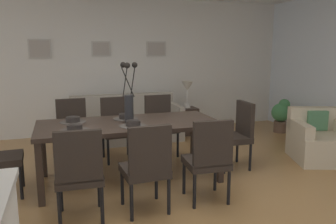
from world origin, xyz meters
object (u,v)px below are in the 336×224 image
(centerpiece_vase, at_px, (129,100))
(armchair, at_px, (321,141))
(framed_picture_left, at_px, (40,49))
(bowl_far_left, at_px, (133,123))
(framed_picture_center, at_px, (101,49))
(dining_chair_far_left, at_px, (147,164))
(dining_chair_head_east, at_px, (237,132))
(dining_chair_near_right, at_px, (73,128))
(dining_chair_near_left, at_px, (79,171))
(dining_chair_far_right, at_px, (117,125))
(dining_table, at_px, (129,127))
(bowl_far_right, at_px, (126,116))
(side_table, at_px, (187,121))
(sofa, at_px, (126,125))
(potted_plant, at_px, (281,114))
(bowl_near_left, at_px, (75,127))
(table_lamp, at_px, (187,89))
(dining_chair_mid_left, at_px, (209,157))
(framed_picture_right, at_px, (156,49))
(dining_chair_mid_right, at_px, (160,122))
(bowl_near_right, at_px, (73,119))

(centerpiece_vase, xyz_separation_m, armchair, (2.86, -0.11, -0.74))
(centerpiece_vase, xyz_separation_m, framed_picture_left, (-1.09, 2.56, 0.62))
(bowl_far_left, bearing_deg, framed_picture_center, 90.00)
(dining_chair_far_left, bearing_deg, dining_chair_head_east, 31.17)
(dining_chair_near_right, relative_size, dining_chair_far_left, 1.00)
(dining_chair_near_left, bearing_deg, bowl_far_left, 45.76)
(dining_chair_near_left, distance_m, dining_chair_far_right, 1.92)
(dining_table, height_order, bowl_far_right, bowl_far_right)
(bowl_far_left, bearing_deg, dining_chair_head_east, 8.14)
(centerpiece_vase, bearing_deg, bowl_far_left, -90.23)
(dining_table, height_order, side_table, dining_table)
(dining_chair_near_right, bearing_deg, side_table, 25.40)
(dining_chair_near_left, height_order, sofa, dining_chair_near_left)
(potted_plant, bearing_deg, bowl_near_left, -156.48)
(bowl_near_left, distance_m, bowl_far_left, 0.66)
(sofa, bearing_deg, table_lamp, 1.55)
(dining_chair_mid_left, relative_size, bowl_far_right, 5.41)
(bowl_far_right, relative_size, side_table, 0.33)
(dining_chair_near_left, xyz_separation_m, bowl_far_right, (0.66, 1.13, 0.27))
(dining_chair_head_east, relative_size, potted_plant, 1.37)
(dining_table, distance_m, bowl_far_left, 0.25)
(framed_picture_right, bearing_deg, framed_picture_left, -180.00)
(dining_table, xyz_separation_m, dining_chair_mid_left, (0.66, -0.90, -0.16))
(dining_chair_mid_right, bearing_deg, armchair, -25.28)
(dining_chair_near_left, distance_m, bowl_near_left, 0.73)
(dining_table, bearing_deg, table_lamp, 52.00)
(dining_chair_far_right, relative_size, side_table, 1.77)
(dining_chair_near_right, height_order, bowl_far_right, dining_chair_near_right)
(dining_chair_mid_left, height_order, potted_plant, dining_chair_mid_left)
(dining_chair_far_left, bearing_deg, framed_picture_right, 72.34)
(dining_chair_mid_left, height_order, bowl_far_right, dining_chair_mid_left)
(dining_chair_mid_left, bearing_deg, armchair, 19.79)
(framed_picture_left, bearing_deg, framed_picture_center, 0.00)
(bowl_near_right, height_order, potted_plant, bowl_near_right)
(side_table, distance_m, framed_picture_left, 3.02)
(sofa, xyz_separation_m, table_lamp, (1.20, 0.03, 0.61))
(table_lamp, xyz_separation_m, framed_picture_left, (-2.62, 0.60, 0.75))
(bowl_far_right, bearing_deg, bowl_far_left, -90.00)
(dining_table, xyz_separation_m, dining_chair_far_right, (-0.01, 0.90, -0.16))
(dining_chair_mid_right, xyz_separation_m, bowl_far_left, (-0.67, -1.15, 0.27))
(dining_chair_mid_right, relative_size, framed_picture_center, 2.62)
(framed_picture_left, bearing_deg, dining_chair_far_right, -56.98)
(dining_chair_far_right, bearing_deg, dining_chair_far_left, -90.32)
(dining_chair_mid_left, relative_size, framed_picture_center, 2.62)
(potted_plant, bearing_deg, bowl_far_right, -158.83)
(dining_chair_near_right, bearing_deg, dining_chair_mid_right, -0.12)
(dining_chair_mid_left, relative_size, framed_picture_right, 2.32)
(dining_chair_far_right, distance_m, framed_picture_center, 2.01)
(centerpiece_vase, relative_size, bowl_far_left, 4.32)
(dining_chair_mid_left, bearing_deg, dining_table, 126.36)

